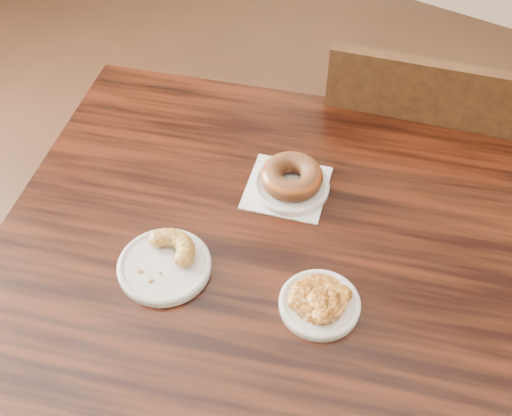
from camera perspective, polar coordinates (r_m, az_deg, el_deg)
The scene contains 10 objects.
room_walls at distance 0.50m, azimuth 4.86°, elevation 12.69°, with size 5.02×5.02×2.80m.
cafe_table at distance 1.50m, azimuth -0.25°, elevation -12.90°, with size 0.98×0.98×0.75m, color black.
chair_far at distance 1.84m, azimuth 13.50°, elevation 4.50°, with size 0.48×0.48×0.90m, color black, non-canonical shape.
napkin at distance 1.29m, azimuth 2.75°, elevation 1.81°, with size 0.16×0.16×0.00m, color white.
plate_donut at distance 1.29m, azimuth 3.14°, elevation 1.95°, with size 0.15×0.15×0.01m, color white.
plate_cruller at distance 1.17m, azimuth -8.14°, elevation -5.16°, with size 0.17×0.17×0.01m, color silver.
plate_fritter at distance 1.12m, azimuth 5.67°, elevation -8.52°, with size 0.14×0.14×0.01m, color silver.
glazed_donut at distance 1.27m, azimuth 3.19°, elevation 2.82°, with size 0.12×0.12×0.04m, color brown.
apple_fritter at distance 1.10m, azimuth 5.75°, elevation -7.92°, with size 0.13×0.13×0.03m, color #492007, non-canonical shape.
cruller_fragment at distance 1.16m, azimuth -8.25°, elevation -4.51°, with size 0.12×0.12×0.03m, color brown, non-canonical shape.
Camera 1 is at (0.18, -0.37, 1.69)m, focal length 45.00 mm.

